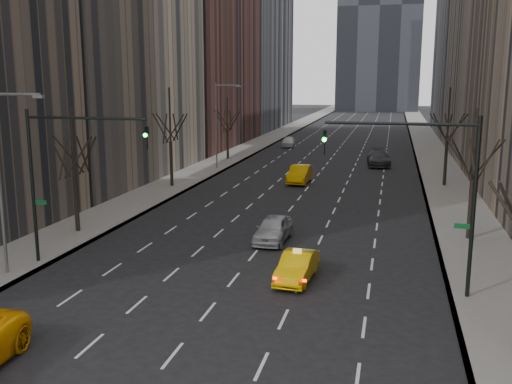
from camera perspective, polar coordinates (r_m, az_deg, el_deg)
The scene contains 16 objects.
sidewalk_left at distance 86.28m, azimuth 0.38°, elevation 4.92°, with size 4.50×320.00×0.15m, color slate.
sidewalk_right at distance 84.20m, azimuth 16.89°, elevation 4.27°, with size 4.50×320.00×0.15m, color slate.
tree_lw_b at distance 37.40m, azimuth -17.69°, elevation 1.60°, with size 3.36×3.50×7.82m.
tree_lw_c at distance 51.57m, azimuth -8.52°, elevation 4.90°, with size 3.36×3.50×8.74m.
tree_lw_d at distance 68.55m, azimuth -2.86°, elevation 6.17°, with size 3.36×3.50×7.36m.
tree_rw_b at distance 36.30m, azimuth 20.83°, elevation 1.11°, with size 3.36×3.50×7.82m.
tree_rw_c at distance 54.00m, azimuth 18.55°, elevation 4.72°, with size 3.36×3.50×8.74m.
traffic_mast_left at distance 30.59m, azimuth -19.01°, elevation 2.81°, with size 6.69×0.39×8.00m.
traffic_mast_right at distance 25.90m, azimuth 17.43°, elevation 1.47°, with size 6.69×0.39×8.00m.
streetlight_near at distance 29.94m, azimuth -23.87°, elevation 2.54°, with size 2.83×0.22×9.00m.
streetlight_far at distance 61.37m, azimuth -3.69°, elevation 7.49°, with size 2.83×0.22×9.00m.
taxi_sedan at distance 28.02m, azimuth 4.13°, elevation -7.45°, with size 1.44×4.14×1.36m, color #EBB804.
silver_sedan_ahead at distance 34.43m, azimuth 1.73°, elevation -3.70°, with size 1.81×4.51×1.54m, color #A2A5AA.
far_taxi at distance 53.76m, azimuth 4.41°, elevation 1.79°, with size 1.73×4.97×1.64m, color #D79A04.
far_suv_grey at distance 65.71m, azimuth 12.14°, elevation 3.35°, with size 2.43×5.97×1.73m, color #2F2F34.
far_car_white at distance 82.17m, azimuth 3.27°, elevation 5.06°, with size 1.80×4.48×1.52m, color silver.
Camera 1 is at (7.27, -13.50, 9.68)m, focal length 40.00 mm.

